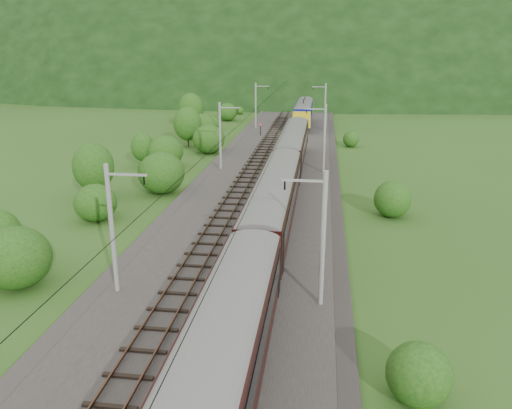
# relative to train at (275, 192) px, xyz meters

# --- Properties ---
(ground) EXTENTS (600.00, 600.00, 0.00)m
(ground) POSITION_rel_train_xyz_m (-2.40, -11.66, -3.58)
(ground) COLOR #305219
(ground) RESTS_ON ground
(railbed) EXTENTS (14.00, 220.00, 0.30)m
(railbed) POSITION_rel_train_xyz_m (-2.40, -1.66, -3.43)
(railbed) COLOR #38332D
(railbed) RESTS_ON ground
(track_left) EXTENTS (2.40, 220.00, 0.27)m
(track_left) POSITION_rel_train_xyz_m (-4.80, -1.66, -3.21)
(track_left) COLOR #533323
(track_left) RESTS_ON railbed
(track_right) EXTENTS (2.40, 220.00, 0.27)m
(track_right) POSITION_rel_train_xyz_m (-0.00, -1.66, -3.21)
(track_right) COLOR #533323
(track_right) RESTS_ON railbed
(catenary_left) EXTENTS (2.54, 192.28, 8.00)m
(catenary_left) POSITION_rel_train_xyz_m (-8.52, 20.34, 0.92)
(catenary_left) COLOR gray
(catenary_left) RESTS_ON railbed
(catenary_right) EXTENTS (2.54, 192.28, 8.00)m
(catenary_right) POSITION_rel_train_xyz_m (3.72, 20.34, 0.92)
(catenary_right) COLOR gray
(catenary_right) RESTS_ON railbed
(overhead_wires) EXTENTS (4.83, 198.00, 0.03)m
(overhead_wires) POSITION_rel_train_xyz_m (-2.40, -1.66, 3.52)
(overhead_wires) COLOR black
(overhead_wires) RESTS_ON ground
(mountain_main) EXTENTS (504.00, 360.00, 244.00)m
(mountain_main) POSITION_rel_train_xyz_m (-2.40, 248.34, -3.58)
(mountain_main) COLOR black
(mountain_main) RESTS_ON ground
(mountain_ridge) EXTENTS (336.00, 280.00, 132.00)m
(mountain_ridge) POSITION_rel_train_xyz_m (-122.40, 288.34, -3.58)
(mountain_ridge) COLOR black
(mountain_ridge) RESTS_ON ground
(train) EXTENTS (3.03, 121.59, 5.28)m
(train) POSITION_rel_train_xyz_m (0.00, 0.00, 0.00)
(train) COLOR black
(train) RESTS_ON ground
(hazard_post_near) EXTENTS (0.16, 0.16, 1.53)m
(hazard_post_near) POSITION_rel_train_xyz_m (-2.54, 21.90, -2.52)
(hazard_post_near) COLOR red
(hazard_post_near) RESTS_ON railbed
(hazard_post_far) EXTENTS (0.14, 0.14, 1.30)m
(hazard_post_far) POSITION_rel_train_xyz_m (-2.11, 44.86, -2.63)
(hazard_post_far) COLOR red
(hazard_post_far) RESTS_ON railbed
(signal) EXTENTS (0.21, 0.21, 1.94)m
(signal) POSITION_rel_train_xyz_m (-6.66, 44.06, -2.14)
(signal) COLOR black
(signal) RESTS_ON railbed
(vegetation_left) EXTENTS (12.35, 148.62, 6.61)m
(vegetation_left) POSITION_rel_train_xyz_m (-15.95, 11.74, -1.09)
(vegetation_left) COLOR #174813
(vegetation_left) RESTS_ON ground
(vegetation_right) EXTENTS (5.00, 89.45, 2.98)m
(vegetation_right) POSITION_rel_train_xyz_m (9.08, 0.10, -2.29)
(vegetation_right) COLOR #174813
(vegetation_right) RESTS_ON ground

